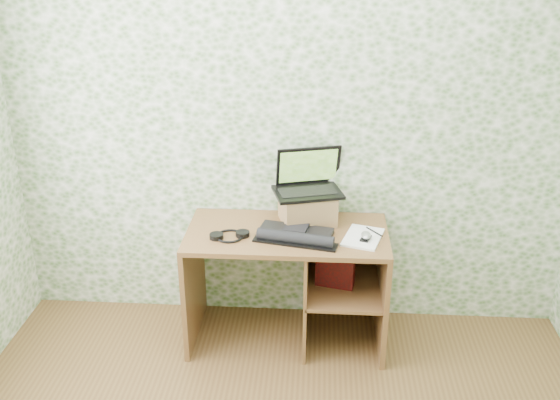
# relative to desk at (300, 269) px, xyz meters

# --- Properties ---
(wall_back) EXTENTS (3.50, 0.00, 3.50)m
(wall_back) POSITION_rel_desk_xyz_m (-0.08, 0.28, 0.82)
(wall_back) COLOR white
(wall_back) RESTS_ON ground
(desk) EXTENTS (1.20, 0.60, 0.75)m
(desk) POSITION_rel_desk_xyz_m (0.00, 0.00, 0.00)
(desk) COLOR brown
(desk) RESTS_ON floor
(riser) EXTENTS (0.37, 0.34, 0.19)m
(riser) POSITION_rel_desk_xyz_m (0.04, 0.12, 0.36)
(riser) COLOR olive
(riser) RESTS_ON desk
(laptop) EXTENTS (0.46, 0.38, 0.26)m
(laptop) POSITION_rel_desk_xyz_m (0.04, 0.16, 0.52)
(laptop) COLOR black
(laptop) RESTS_ON riser
(keyboard) EXTENTS (0.50, 0.34, 0.07)m
(keyboard) POSITION_rel_desk_xyz_m (-0.02, -0.11, 0.29)
(keyboard) COLOR black
(keyboard) RESTS_ON desk
(headphones) EXTENTS (0.23, 0.21, 0.03)m
(headphones) POSITION_rel_desk_xyz_m (-0.41, -0.12, 0.28)
(headphones) COLOR black
(headphones) RESTS_ON desk
(notepad) EXTENTS (0.27, 0.33, 0.01)m
(notepad) POSITION_rel_desk_xyz_m (0.37, -0.09, 0.28)
(notepad) COLOR white
(notepad) RESTS_ON desk
(mouse) EXTENTS (0.09, 0.11, 0.03)m
(mouse) POSITION_rel_desk_xyz_m (0.38, -0.12, 0.30)
(mouse) COLOR #B5B5B7
(mouse) RESTS_ON notepad
(pen) EXTENTS (0.09, 0.12, 0.01)m
(pen) POSITION_rel_desk_xyz_m (0.44, -0.03, 0.29)
(pen) COLOR black
(pen) RESTS_ON notepad
(red_box) EXTENTS (0.24, 0.13, 0.28)m
(red_box) POSITION_rel_desk_xyz_m (0.22, -0.03, 0.05)
(red_box) COLOR maroon
(red_box) RESTS_ON desk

